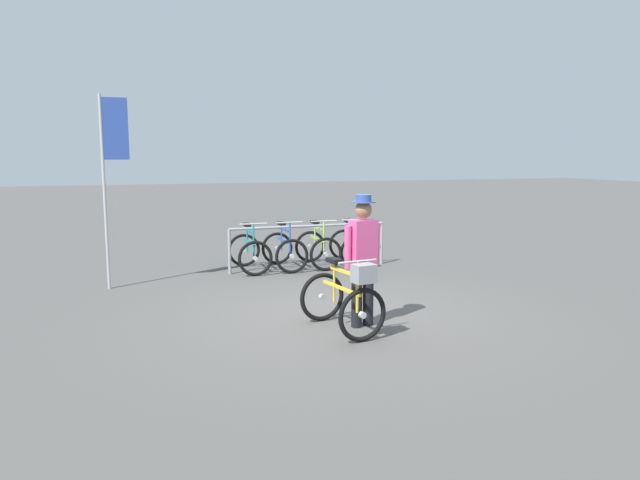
{
  "coord_description": "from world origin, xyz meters",
  "views": [
    {
      "loc": [
        -2.91,
        -7.48,
        2.21
      ],
      "look_at": [
        -0.14,
        0.44,
        1.0
      ],
      "focal_mm": 32.78,
      "sensor_mm": 36.0,
      "label": 1
    }
  ],
  "objects_px": {
    "racked_bike_blue": "(284,250)",
    "person_with_featured_bike": "(363,255)",
    "featured_bicycle": "(345,298)",
    "banner_flag": "(111,155)",
    "racked_bike_lime": "(318,248)",
    "racked_bike_black": "(350,247)",
    "racked_bike_teal": "(249,252)"
  },
  "relations": [
    {
      "from": "racked_bike_teal",
      "to": "racked_bike_lime",
      "type": "bearing_deg",
      "value": 0.28
    },
    {
      "from": "featured_bicycle",
      "to": "person_with_featured_bike",
      "type": "bearing_deg",
      "value": 30.38
    },
    {
      "from": "racked_bike_teal",
      "to": "featured_bicycle",
      "type": "height_order",
      "value": "same"
    },
    {
      "from": "racked_bike_lime",
      "to": "featured_bicycle",
      "type": "height_order",
      "value": "same"
    },
    {
      "from": "racked_bike_lime",
      "to": "person_with_featured_bike",
      "type": "distance_m",
      "value": 4.25
    },
    {
      "from": "racked_bike_teal",
      "to": "racked_bike_blue",
      "type": "height_order",
      "value": "same"
    },
    {
      "from": "racked_bike_teal",
      "to": "banner_flag",
      "type": "xyz_separation_m",
      "value": [
        -2.43,
        -0.71,
        1.86
      ]
    },
    {
      "from": "racked_bike_blue",
      "to": "racked_bike_black",
      "type": "relative_size",
      "value": 0.92
    },
    {
      "from": "racked_bike_blue",
      "to": "person_with_featured_bike",
      "type": "distance_m",
      "value": 4.17
    },
    {
      "from": "racked_bike_blue",
      "to": "featured_bicycle",
      "type": "xyz_separation_m",
      "value": [
        -0.44,
        -4.32,
        0.08
      ]
    },
    {
      "from": "racked_bike_blue",
      "to": "person_with_featured_bike",
      "type": "xyz_separation_m",
      "value": [
        -0.11,
        -4.13,
        0.58
      ]
    },
    {
      "from": "featured_bicycle",
      "to": "banner_flag",
      "type": "height_order",
      "value": "banner_flag"
    },
    {
      "from": "racked_bike_blue",
      "to": "banner_flag",
      "type": "bearing_deg",
      "value": -167.1
    },
    {
      "from": "racked_bike_lime",
      "to": "person_with_featured_bike",
      "type": "height_order",
      "value": "person_with_featured_bike"
    },
    {
      "from": "featured_bicycle",
      "to": "person_with_featured_bike",
      "type": "relative_size",
      "value": 0.71
    },
    {
      "from": "racked_bike_teal",
      "to": "racked_bike_black",
      "type": "distance_m",
      "value": 2.1
    },
    {
      "from": "racked_bike_lime",
      "to": "featured_bicycle",
      "type": "bearing_deg",
      "value": -104.76
    },
    {
      "from": "racked_bike_blue",
      "to": "racked_bike_lime",
      "type": "height_order",
      "value": "same"
    },
    {
      "from": "racked_bike_lime",
      "to": "banner_flag",
      "type": "xyz_separation_m",
      "value": [
        -3.83,
        -0.72,
        1.86
      ]
    },
    {
      "from": "racked_bike_lime",
      "to": "racked_bike_blue",
      "type": "bearing_deg",
      "value": -179.72
    },
    {
      "from": "featured_bicycle",
      "to": "banner_flag",
      "type": "xyz_separation_m",
      "value": [
        -2.69,
        3.6,
        1.78
      ]
    },
    {
      "from": "racked_bike_lime",
      "to": "racked_bike_black",
      "type": "xyz_separation_m",
      "value": [
        0.7,
        0.0,
        -0.0
      ]
    },
    {
      "from": "racked_bike_blue",
      "to": "banner_flag",
      "type": "xyz_separation_m",
      "value": [
        -3.13,
        -0.72,
        1.86
      ]
    },
    {
      "from": "racked_bike_teal",
      "to": "racked_bike_blue",
      "type": "xyz_separation_m",
      "value": [
        0.7,
        0.0,
        0.0
      ]
    },
    {
      "from": "person_with_featured_bike",
      "to": "banner_flag",
      "type": "relative_size",
      "value": 0.54
    },
    {
      "from": "racked_bike_teal",
      "to": "person_with_featured_bike",
      "type": "distance_m",
      "value": 4.2
    },
    {
      "from": "person_with_featured_bike",
      "to": "featured_bicycle",
      "type": "bearing_deg",
      "value": -149.62
    },
    {
      "from": "banner_flag",
      "to": "racked_bike_teal",
      "type": "bearing_deg",
      "value": 16.36
    },
    {
      "from": "racked_bike_black",
      "to": "person_with_featured_bike",
      "type": "relative_size",
      "value": 0.69
    },
    {
      "from": "racked_bike_teal",
      "to": "featured_bicycle",
      "type": "distance_m",
      "value": 4.32
    },
    {
      "from": "racked_bike_black",
      "to": "person_with_featured_bike",
      "type": "bearing_deg",
      "value": -110.1
    },
    {
      "from": "racked_bike_blue",
      "to": "banner_flag",
      "type": "height_order",
      "value": "banner_flag"
    }
  ]
}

